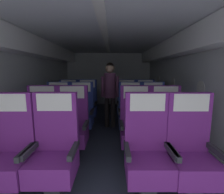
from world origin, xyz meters
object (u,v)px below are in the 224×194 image
at_px(seat_b_left_window, 42,127).
at_px(seat_d_left_aisle, 87,105).
at_px(seat_a_left_window, 8,154).
at_px(seat_d_right_aisle, 145,105).
at_px(seat_a_right_window, 147,153).
at_px(seat_b_right_aisle, 165,127).
at_px(seat_c_right_window, 130,114).
at_px(seat_d_right_window, 126,105).
at_px(seat_a_right_aisle, 191,154).
at_px(seat_d_left_window, 68,105).
at_px(seat_c_left_window, 58,114).
at_px(flight_attendant, 110,88).
at_px(seat_c_left_aisle, 81,114).
at_px(seat_a_left_aisle, 54,153).
at_px(seat_b_right_window, 135,127).
at_px(seat_c_right_aisle, 153,113).
at_px(seat_b_left_aisle, 72,127).

distance_m(seat_b_left_window, seat_d_left_aisle, 1.80).
relative_size(seat_a_left_window, seat_d_right_aisle, 1.00).
distance_m(seat_a_right_window, seat_b_right_aisle, 0.97).
height_order(seat_c_right_window, seat_d_right_window, same).
height_order(seat_a_right_aisle, seat_c_right_window, same).
xyz_separation_m(seat_c_right_window, seat_d_left_window, (-1.57, 0.87, 0.00)).
height_order(seat_a_left_window, seat_d_left_aisle, same).
relative_size(seat_c_left_window, flight_attendant, 0.73).
bearing_deg(seat_c_left_aisle, seat_b_right_aisle, -29.49).
relative_size(seat_a_right_aisle, seat_d_right_window, 1.00).
height_order(seat_b_right_aisle, flight_attendant, flight_attendant).
height_order(seat_c_left_window, seat_d_left_aisle, same).
bearing_deg(seat_b_right_aisle, seat_c_left_aisle, 150.51).
bearing_deg(flight_attendant, seat_d_right_window, -149.80).
height_order(seat_a_left_aisle, seat_d_right_aisle, same).
distance_m(seat_d_left_window, seat_d_right_aisle, 2.06).
bearing_deg(seat_c_left_window, flight_attendant, 25.40).
xyz_separation_m(seat_b_left_window, seat_c_left_window, (-0.01, 0.86, 0.00)).
bearing_deg(seat_d_left_window, seat_d_right_aisle, 0.04).
xyz_separation_m(seat_a_left_aisle, seat_c_right_window, (1.05, 1.70, 0.00)).
distance_m(seat_d_right_aisle, flight_attendant, 1.12).
relative_size(seat_c_left_window, seat_c_right_window, 1.00).
relative_size(seat_a_left_window, seat_d_left_aisle, 1.00).
relative_size(seat_a_left_window, seat_d_right_window, 1.00).
bearing_deg(seat_b_right_window, seat_d_left_aisle, 121.24).
bearing_deg(seat_d_right_aisle, seat_c_right_aisle, -90.14).
bearing_deg(seat_d_left_aisle, seat_a_right_aisle, -59.19).
distance_m(seat_b_right_aisle, seat_c_left_aisle, 1.78).
relative_size(seat_b_right_aisle, seat_c_left_aisle, 1.00).
bearing_deg(seat_d_left_aisle, seat_c_right_aisle, -29.11).
distance_m(seat_b_left_aisle, seat_c_right_aisle, 1.78).
relative_size(seat_b_right_window, seat_c_left_window, 1.00).
xyz_separation_m(seat_c_right_aisle, seat_d_right_aisle, (0.00, 0.86, 0.00)).
height_order(seat_a_right_window, seat_d_right_aisle, same).
bearing_deg(seat_b_left_aisle, seat_a_right_aisle, -29.55).
height_order(seat_b_right_window, seat_c_right_aisle, same).
height_order(seat_b_right_aisle, seat_b_right_window, same).
bearing_deg(seat_d_right_aisle, flight_attendant, -160.84).
bearing_deg(seat_b_left_window, seat_c_right_aisle, 22.80).
height_order(seat_a_left_aisle, flight_attendant, flight_attendant).
height_order(seat_a_left_aisle, seat_b_left_aisle, same).
distance_m(seat_c_left_window, seat_c_left_aisle, 0.50).
bearing_deg(seat_d_right_aisle, seat_c_left_aisle, -151.20).
bearing_deg(seat_b_right_aisle, seat_d_left_aisle, 131.55).
bearing_deg(seat_a_left_aisle, seat_a_right_aisle, -0.80).
relative_size(seat_b_left_window, seat_b_right_window, 1.00).
xyz_separation_m(seat_a_right_window, seat_b_right_window, (-0.01, 0.86, 0.00)).
xyz_separation_m(seat_b_right_aisle, seat_d_left_aisle, (-1.55, 1.75, 0.00)).
bearing_deg(flight_attendant, seat_b_left_aisle, 59.98).
bearing_deg(seat_b_left_window, seat_b_left_aisle, -0.11).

